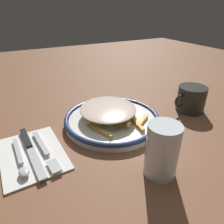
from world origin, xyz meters
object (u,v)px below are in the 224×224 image
fries_heap (109,111)px  napkin (32,153)px  spoon (21,163)px  knife (30,147)px  fork (45,150)px  water_glass (162,150)px  coffee_mug (191,99)px  plate (112,120)px

fries_heap → napkin: (0.23, 0.04, -0.04)m
napkin → spoon: size_ratio=1.30×
knife → fork: bearing=134.4°
water_glass → spoon: bearing=-31.0°
napkin → coffee_mug: bearing=179.0°
knife → water_glass: water_glass is taller
plate → fork: (0.21, 0.05, -0.00)m
spoon → coffee_mug: coffee_mug is taller
plate → water_glass: 0.23m
fork → coffee_mug: size_ratio=1.49×
fries_heap → knife: fries_heap is taller
fries_heap → water_glass: (-0.00, 0.23, 0.02)m
coffee_mug → spoon: bearing=2.8°
knife → coffee_mug: coffee_mug is taller
fries_heap → water_glass: water_glass is taller
spoon → water_glass: (-0.26, 0.16, 0.05)m
plate → fries_heap: (0.01, -0.01, 0.03)m
fork → coffee_mug: bearing=-179.6°
fork → spoon: size_ratio=1.16×
knife → coffee_mug: (-0.51, 0.03, 0.03)m
napkin → water_glass: water_glass is taller
napkin → fork: fork is taller
knife → water_glass: (-0.23, 0.21, 0.05)m
spoon → napkin: bearing=-127.1°
fries_heap → fork: size_ratio=1.37×
spoon → plate: bearing=-164.9°
fries_heap → spoon: 0.27m
fork → water_glass: size_ratio=1.49×
knife → coffee_mug: bearing=176.9°
plate → napkin: 0.24m
coffee_mug → fork: bearing=0.4°
plate → napkin: bearing=8.7°
napkin → plate: bearing=-171.3°
fries_heap → water_glass: bearing=90.1°
fork → water_glass: water_glass is taller
napkin → knife: 0.02m
fries_heap → coffee_mug: (-0.28, 0.05, -0.00)m
spoon → fork: bearing=-157.7°
water_glass → fork: bearing=-41.2°
water_glass → coffee_mug: bearing=-146.9°
fries_heap → coffee_mug: 0.28m
fork → spoon: spoon is taller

